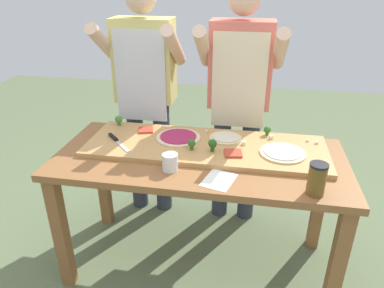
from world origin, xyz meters
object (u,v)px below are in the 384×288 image
(cheese_crumble_b, at_px, (206,132))
(cheese_crumble_c, at_px, (244,143))
(broccoli_floret_back_right, at_px, (119,120))
(cheese_crumble_e, at_px, (307,141))
(pizza_slice_near_right, at_px, (233,153))
(cheese_crumble_a, at_px, (271,137))
(broccoli_floret_back_left, at_px, (267,130))
(flour_cup, at_px, (170,163))
(recipe_note, at_px, (219,180))
(sauce_jar, at_px, (317,179))
(cheese_crumble_d, at_px, (317,143))
(prep_table, at_px, (199,173))
(broccoli_floret_center_right, at_px, (192,144))
(pizza_whole_beet_magenta, at_px, (178,137))
(pizza_whole_white_garlic, at_px, (283,153))
(chefs_knife, at_px, (116,140))
(broccoli_floret_front_left, at_px, (213,144))
(pizza_slice_near_left, at_px, (146,130))
(cheese_crumble_f, at_px, (163,127))
(cook_left, at_px, (145,87))
(pizza_whole_cheese_artichoke, at_px, (226,138))
(cook_right, at_px, (239,92))

(cheese_crumble_b, bearing_deg, cheese_crumble_c, -28.49)
(broccoli_floret_back_right, height_order, cheese_crumble_e, broccoli_floret_back_right)
(pizza_slice_near_right, height_order, cheese_crumble_a, cheese_crumble_a)
(cheese_crumble_e, bearing_deg, broccoli_floret_back_left, 167.88)
(flour_cup, bearing_deg, recipe_note, -12.32)
(broccoli_floret_back_right, relative_size, sauce_jar, 0.42)
(cheese_crumble_c, height_order, cheese_crumble_d, cheese_crumble_c)
(prep_table, distance_m, broccoli_floret_center_right, 0.19)
(pizza_whole_beet_magenta, xyz_separation_m, cheese_crumble_b, (0.15, 0.11, 0.00))
(flour_cup, bearing_deg, cheese_crumble_a, 38.98)
(broccoli_floret_back_right, bearing_deg, pizza_whole_white_garlic, -12.26)
(broccoli_floret_center_right, height_order, cheese_crumble_c, broccoli_floret_center_right)
(chefs_knife, distance_m, broccoli_floret_center_right, 0.46)
(prep_table, distance_m, broccoli_floret_back_left, 0.50)
(pizza_slice_near_right, xyz_separation_m, cheese_crumble_b, (-0.19, 0.26, 0.00))
(broccoli_floret_front_left, xyz_separation_m, cheese_crumble_d, (0.58, 0.20, -0.04))
(chefs_knife, height_order, flour_cup, flour_cup)
(cheese_crumble_a, height_order, cheese_crumble_e, cheese_crumble_a)
(broccoli_floret_back_right, distance_m, cheese_crumble_c, 0.82)
(pizza_slice_near_left, relative_size, flour_cup, 0.97)
(flour_cup, bearing_deg, cheese_crumble_e, 29.91)
(cheese_crumble_f, xyz_separation_m, recipe_note, (0.41, -0.52, -0.03))
(cook_left, bearing_deg, flour_cup, -64.85)
(broccoli_floret_front_left, height_order, cheese_crumble_f, broccoli_floret_front_left)
(pizza_slice_near_left, bearing_deg, broccoli_floret_center_right, -32.07)
(cheese_crumble_f, distance_m, recipe_note, 0.66)
(pizza_whole_beet_magenta, bearing_deg, cook_left, 128.15)
(cheese_crumble_f, distance_m, cook_left, 0.37)
(cheese_crumble_f, bearing_deg, cheese_crumble_e, -2.78)
(pizza_whole_cheese_artichoke, bearing_deg, sauce_jar, -45.67)
(pizza_whole_cheese_artichoke, height_order, broccoli_floret_back_left, broccoli_floret_back_left)
(pizza_slice_near_right, relative_size, flour_cup, 1.04)
(cheese_crumble_d, distance_m, cheese_crumble_e, 0.05)
(broccoli_floret_back_right, bearing_deg, prep_table, -25.70)
(pizza_slice_near_right, height_order, cheese_crumble_b, cheese_crumble_b)
(cook_left, bearing_deg, pizza_whole_white_garlic, -28.35)
(cheese_crumble_a, bearing_deg, pizza_whole_beet_magenta, -170.69)
(broccoli_floret_front_left, bearing_deg, cheese_crumble_a, 34.37)
(pizza_whole_white_garlic, height_order, cheese_crumble_f, same)
(cheese_crumble_e, relative_size, cook_left, 0.01)
(cheese_crumble_e, distance_m, cheese_crumble_f, 0.88)
(broccoli_floret_back_left, height_order, cheese_crumble_e, broccoli_floret_back_left)
(pizza_slice_near_right, height_order, flour_cup, flour_cup)
(recipe_note, relative_size, cook_right, 0.11)
(pizza_whole_white_garlic, distance_m, cook_left, 1.06)
(pizza_whole_beet_magenta, distance_m, recipe_note, 0.48)
(pizza_slice_near_left, relative_size, pizza_slice_near_right, 0.93)
(broccoli_floret_back_left, relative_size, recipe_note, 0.32)
(broccoli_floret_back_left, xyz_separation_m, cheese_crumble_e, (0.23, -0.05, -0.03))
(recipe_note, height_order, cook_left, cook_left)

